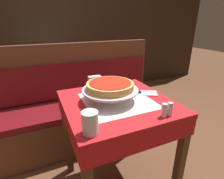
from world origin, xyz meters
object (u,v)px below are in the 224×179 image
object	(u,v)px
condiment_caddy	(55,54)
salt_shaker	(164,110)
pepper_shaker	(170,109)
deep_dish_pizza	(110,86)
pizza_server	(141,93)
water_glass_near	(90,123)
napkin_holder	(95,82)
booth_bench	(85,114)
dining_table_rear	(52,65)
pizza_pan_stand	(110,90)
dining_table_front	(117,114)

from	to	relation	value
condiment_caddy	salt_shaker	bearing A→B (deg)	-80.36
salt_shaker	pepper_shaker	xyz separation A→B (m)	(0.04, 0.00, -0.00)
deep_dish_pizza	salt_shaker	distance (m)	0.37
pizza_server	water_glass_near	world-z (taller)	water_glass_near
napkin_holder	booth_bench	bearing A→B (deg)	89.38
dining_table_rear	napkin_holder	xyz separation A→B (m)	(0.20, -1.34, 0.14)
pizza_server	napkin_holder	world-z (taller)	napkin_holder
pizza_server	deep_dish_pizza	bearing A→B (deg)	-174.93
pepper_shaker	pizza_pan_stand	bearing A→B (deg)	125.98
napkin_holder	pizza_server	bearing A→B (deg)	-43.85
dining_table_front	condiment_caddy	size ratio (longest dim) A/B	4.79
condiment_caddy	pizza_pan_stand	bearing A→B (deg)	-84.88
booth_bench	pepper_shaker	world-z (taller)	booth_bench
pizza_pan_stand	napkin_holder	size ratio (longest dim) A/B	3.65
condiment_caddy	pepper_shaker	bearing A→B (deg)	-79.24
deep_dish_pizza	pizza_server	distance (m)	0.28
pepper_shaker	condiment_caddy	xyz separation A→B (m)	(-0.38, 1.97, 0.01)
pepper_shaker	dining_table_rear	bearing A→B (deg)	102.87
salt_shaker	condiment_caddy	world-z (taller)	condiment_caddy
pizza_pan_stand	deep_dish_pizza	world-z (taller)	deep_dish_pizza
dining_table_rear	pizza_pan_stand	world-z (taller)	pizza_pan_stand
salt_shaker	pepper_shaker	size ratio (longest dim) A/B	1.02
dining_table_front	condiment_caddy	distance (m)	1.70
pizza_pan_stand	deep_dish_pizza	size ratio (longest dim) A/B	1.20
booth_bench	deep_dish_pizza	size ratio (longest dim) A/B	5.50
dining_table_front	salt_shaker	bearing A→B (deg)	-63.76
condiment_caddy	napkin_holder	bearing A→B (deg)	-84.34
dining_table_front	dining_table_rear	size ratio (longest dim) A/B	0.99
salt_shaker	dining_table_rear	bearing A→B (deg)	101.75
dining_table_front	deep_dish_pizza	distance (m)	0.21
dining_table_front	napkin_holder	distance (m)	0.34
booth_bench	salt_shaker	xyz separation A→B (m)	(0.19, -1.01, 0.50)
napkin_holder	pizza_pan_stand	bearing A→B (deg)	-87.58
booth_bench	deep_dish_pizza	distance (m)	0.89
pizza_server	salt_shaker	world-z (taller)	salt_shaker
water_glass_near	napkin_holder	distance (m)	0.61
pizza_server	pepper_shaker	size ratio (longest dim) A/B	3.45
napkin_holder	pepper_shaker	bearing A→B (deg)	-68.08
dining_table_rear	salt_shaker	xyz separation A→B (m)	(0.40, -1.93, 0.14)
salt_shaker	pepper_shaker	distance (m)	0.04
napkin_holder	dining_table_front	bearing A→B (deg)	-79.59
dining_table_rear	salt_shaker	size ratio (longest dim) A/B	10.07
dining_table_front	water_glass_near	world-z (taller)	water_glass_near
pizza_pan_stand	dining_table_front	bearing A→B (deg)	-26.41
salt_shaker	pizza_server	bearing A→B (deg)	78.28
dining_table_front	booth_bench	bearing A→B (deg)	94.06
water_glass_near	salt_shaker	distance (m)	0.41
condiment_caddy	booth_bench	bearing A→B (deg)	-81.67
booth_bench	condiment_caddy	xyz separation A→B (m)	(-0.14, 0.97, 0.50)
dining_table_front	booth_bench	size ratio (longest dim) A/B	0.46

